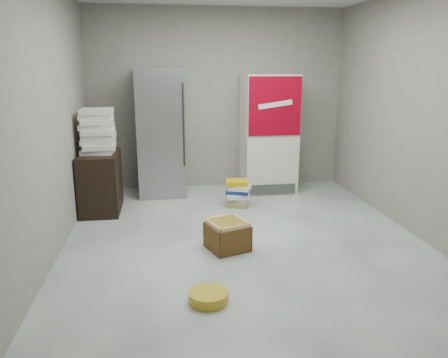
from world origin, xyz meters
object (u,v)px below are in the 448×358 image
Objects in this scene: phonebook_stack_main at (238,193)px; cardboard_box at (227,237)px; steel_fridge at (161,132)px; coke_cooler at (269,133)px; wood_shelf at (101,182)px.

phonebook_stack_main reaches higher than cardboard_box.
coke_cooler is at bearing -0.18° from steel_fridge.
steel_fridge is at bearing 41.31° from wood_shelf.
steel_fridge is 2.37× the size of wood_shelf.
cardboard_box is (-0.36, -1.44, -0.06)m from phonebook_stack_main.
cardboard_box is at bearing -73.20° from steel_fridge.
coke_cooler is 2.25× the size of wood_shelf.
wood_shelf is 2.04× the size of phonebook_stack_main.
wood_shelf is at bearing -167.25° from phonebook_stack_main.
cardboard_box is at bearing -89.32° from phonebook_stack_main.
coke_cooler is (1.65, -0.01, -0.05)m from steel_fridge.
steel_fridge reaches higher than phonebook_stack_main.
coke_cooler is 2.63m from wood_shelf.
steel_fridge is at bearing 157.26° from phonebook_stack_main.
coke_cooler is at bearing 46.22° from cardboard_box.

